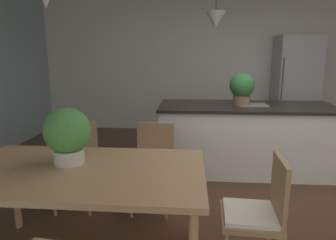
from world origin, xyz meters
name	(u,v)px	position (x,y,z in m)	size (l,w,h in m)	color
ground_plane	(285,208)	(0.00, 0.00, -0.02)	(10.00, 8.40, 0.04)	#4C301E
wall_back_kitchen	(241,65)	(0.00, 3.26, 1.35)	(10.00, 0.12, 2.70)	white
dining_table	(82,178)	(-1.77, -1.00, 0.69)	(1.74, 0.98, 0.76)	tan
chair_far_right	(153,164)	(-1.37, -0.14, 0.47)	(0.43, 0.43, 0.87)	#A87F56
chair_kitchen_end	(258,212)	(-0.53, -1.00, 0.47)	(0.42, 0.42, 0.87)	#A87F56
chair_far_left	(77,162)	(-2.16, -0.14, 0.47)	(0.42, 0.42, 0.87)	#A87F56
kitchen_island	(245,137)	(-0.26, 0.99, 0.46)	(2.31, 0.94, 0.91)	white
refrigerator	(295,87)	(0.96, 2.86, 0.95)	(0.75, 0.67, 1.90)	#B2B5B7
pendant_over_island_main	(216,20)	(-0.71, 0.99, 1.97)	(0.25, 0.25, 0.83)	black
potted_plant_on_island	(242,87)	(-0.34, 0.99, 1.13)	(0.32, 0.32, 0.42)	#8C664C
potted_plant_on_table	(67,134)	(-1.89, -0.90, 0.98)	(0.34, 0.34, 0.42)	beige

